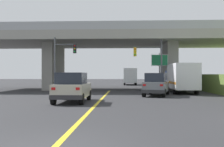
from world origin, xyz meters
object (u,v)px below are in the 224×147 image
(traffic_signal_nearside, at_px, (152,59))
(suv_lead, at_px, (72,87))
(semi_truck_distant, at_px, (130,76))
(box_truck, at_px, (181,78))
(suv_crossing, at_px, (156,84))
(traffic_signal_farside, at_px, (62,58))
(highway_sign, at_px, (160,63))

(traffic_signal_nearside, bearing_deg, suv_lead, -119.42)
(semi_truck_distant, bearing_deg, box_truck, -77.70)
(suv_crossing, height_order, traffic_signal_farside, traffic_signal_farside)
(highway_sign, bearing_deg, suv_lead, -119.93)
(suv_crossing, xyz_separation_m, traffic_signal_nearside, (0.14, 5.44, 2.53))
(suv_lead, xyz_separation_m, traffic_signal_farside, (-3.23, 10.78, 2.65))
(highway_sign, bearing_deg, semi_truck_distant, 98.79)
(semi_truck_distant, bearing_deg, traffic_signal_farside, -109.48)
(box_truck, bearing_deg, highway_sign, 123.02)
(suv_lead, height_order, traffic_signal_nearside, traffic_signal_nearside)
(traffic_signal_nearside, xyz_separation_m, highway_sign, (0.99, 1.49, -0.35))
(box_truck, xyz_separation_m, highway_sign, (-1.86, 2.87, 1.61))
(suv_lead, bearing_deg, traffic_signal_nearside, 60.58)
(highway_sign, bearing_deg, suv_crossing, -99.27)
(traffic_signal_nearside, distance_m, semi_truck_distant, 21.22)
(highway_sign, height_order, semi_truck_distant, highway_sign)
(suv_lead, bearing_deg, semi_truck_distant, 82.16)
(suv_lead, distance_m, suv_crossing, 8.84)
(suv_lead, distance_m, box_truck, 13.85)
(suv_crossing, bearing_deg, box_truck, 66.96)
(suv_lead, distance_m, traffic_signal_nearside, 13.51)
(semi_truck_distant, bearing_deg, traffic_signal_nearside, -84.49)
(suv_crossing, distance_m, traffic_signal_farside, 11.00)
(suv_lead, relative_size, traffic_signal_nearside, 0.81)
(suv_crossing, bearing_deg, semi_truck_distant, 107.46)
(suv_crossing, distance_m, highway_sign, 7.35)
(suv_lead, height_order, box_truck, box_truck)
(box_truck, relative_size, semi_truck_distant, 1.04)
(suv_crossing, xyz_separation_m, highway_sign, (1.13, 6.93, 2.18))
(box_truck, xyz_separation_m, traffic_signal_farside, (-12.61, 0.60, 2.08))
(suv_lead, height_order, suv_crossing, same)
(traffic_signal_farside, bearing_deg, traffic_signal_nearside, 4.60)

